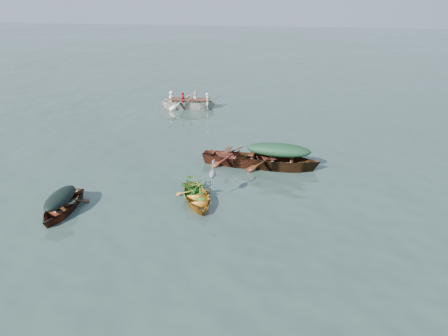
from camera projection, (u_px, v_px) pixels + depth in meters
The scene contains 13 objects.
ground at pixel (227, 228), 13.03m from camera, with size 140.00×140.00×0.00m, color #344840.
yellow_dinghy at pixel (197, 203), 14.53m from camera, with size 1.22×2.83×0.74m, color orange.
dark_covered_boat at pixel (62, 212), 13.92m from camera, with size 1.17×3.15×0.75m, color #4A2511.
green_tarp_boat at pixel (278, 169), 17.25m from camera, with size 1.42×4.57×1.08m, color #41260F.
open_wooden_boat at pixel (240, 165), 17.58m from camera, with size 1.32×4.25×0.98m, color brown.
rowed_boat at pixel (190, 109), 25.68m from camera, with size 1.34×4.47×1.08m, color white.
dark_tarp_cover at pixel (60, 196), 13.70m from camera, with size 0.64×1.73×0.40m, color black.
green_tarp_cover at pixel (279, 150), 16.95m from camera, with size 0.78×2.51×0.52m, color #193D20.
thwart_benches at pixel (240, 153), 17.38m from camera, with size 0.79×2.13×0.04m, color #44210F, non-canonical shape.
heron at pixel (213, 178), 14.38m from camera, with size 0.28×0.40×0.92m, color gray, non-canonical shape.
dinghy_weeds at pixel (194, 178), 14.77m from camera, with size 0.70×0.90×0.60m, color #1F6119.
rowers at pixel (189, 93), 25.32m from camera, with size 1.21×3.13×0.76m, color silver.
oars at pixel (189, 99), 25.46m from camera, with size 2.60×0.60×0.06m, color olive, non-canonical shape.
Camera 1 is at (1.81, -11.18, 6.69)m, focal length 35.00 mm.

